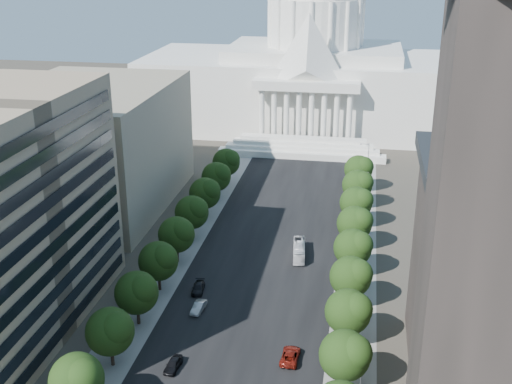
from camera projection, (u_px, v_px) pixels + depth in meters
The scene contains 32 objects.
road_asphalt at pixel (275, 232), 147.88m from camera, with size 30.00×260.00×0.01m, color black.
sidewalk_left at pixel (195, 226), 150.91m from camera, with size 8.00×260.00×0.02m, color gray.
sidewalk_right at pixel (358, 238), 144.85m from camera, with size 8.00×260.00×0.02m, color gray.
capitol at pixel (314, 71), 227.93m from camera, with size 120.00×56.00×73.00m.
office_block_left_far at pixel (91, 147), 159.34m from camera, with size 38.00×52.00×30.00m, color gray.
tree_l_b at pixel (78, 379), 87.52m from camera, with size 7.79×7.60×9.97m.
tree_l_c at pixel (111, 331), 98.55m from camera, with size 7.79×7.60×9.97m.
tree_l_d at pixel (138, 292), 109.58m from camera, with size 7.79×7.60×9.97m.
tree_l_e at pixel (160, 260), 120.61m from camera, with size 7.79×7.60×9.97m.
tree_l_f at pixel (178, 234), 131.65m from camera, with size 7.79×7.60×9.97m.
tree_l_g at pixel (193, 212), 142.68m from camera, with size 7.79×7.60×9.97m.
tree_l_h at pixel (206, 192), 153.71m from camera, with size 7.79×7.60×9.97m.
tree_l_i at pixel (217, 176), 164.75m from camera, with size 7.79×7.60×9.97m.
tree_l_j at pixel (227, 161), 175.78m from camera, with size 7.79×7.60×9.97m.
tree_r_c at pixel (347, 355), 92.81m from camera, with size 7.79×7.60×9.97m.
tree_r_d at pixel (350, 311), 103.84m from camera, with size 7.79×7.60×9.97m.
tree_r_e at pixel (352, 276), 114.87m from camera, with size 7.79×7.60×9.97m.
tree_r_f at pixel (354, 247), 125.90m from camera, with size 7.79×7.60×9.97m.
tree_r_g at pixel (356, 223), 136.94m from camera, with size 7.79×7.60×9.97m.
tree_r_h at pixel (357, 202), 147.97m from camera, with size 7.79×7.60×9.97m.
tree_r_i at pixel (359, 184), 159.00m from camera, with size 7.79×7.60×9.97m.
tree_r_j at pixel (360, 169), 170.04m from camera, with size 7.79×7.60×9.97m.
streetlight_b at pixel (358, 363), 92.04m from camera, with size 2.61×0.44×9.00m.
streetlight_c at pixel (361, 279), 115.03m from camera, with size 2.61×0.44×9.00m.
streetlight_d at pixel (363, 224), 138.01m from camera, with size 2.61×0.44×9.00m.
streetlight_e at pixel (365, 184), 161.00m from camera, with size 2.61×0.44×9.00m.
streetlight_f at pixel (366, 154), 183.98m from camera, with size 2.61×0.44×9.00m.
car_dark_a at pixel (173, 365), 99.83m from camera, with size 1.90×4.72×1.61m, color black.
car_silver at pixel (199, 307), 115.70m from camera, with size 1.69×4.83×1.59m, color #A8A9B0.
car_red at pixel (290, 356), 101.95m from camera, with size 2.74×5.94×1.65m, color maroon.
car_dark_b at pixel (198, 288), 122.22m from camera, with size 2.13×5.24×1.52m, color black.
city_bus at pixel (299, 250), 135.90m from camera, with size 2.37×10.15×2.83m, color silver.
Camera 1 is at (18.68, -43.43, 61.81)m, focal length 45.00 mm.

